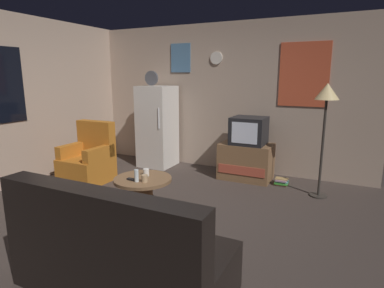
# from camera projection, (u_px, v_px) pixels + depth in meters

# --- Properties ---
(ground_plane) EXTENTS (12.00, 12.00, 0.00)m
(ground_plane) POSITION_uv_depth(u_px,v_px,m) (150.00, 217.00, 3.88)
(ground_plane) COLOR #3D332D
(wall_with_art) EXTENTS (5.20, 0.12, 2.59)m
(wall_with_art) POSITION_uv_depth(u_px,v_px,m) (224.00, 97.00, 5.75)
(wall_with_art) COLOR tan
(wall_with_art) RESTS_ON ground_plane
(wall_left_with_window) EXTENTS (0.12, 5.20, 2.60)m
(wall_left_with_window) POSITION_uv_depth(u_px,v_px,m) (2.00, 102.00, 4.70)
(wall_left_with_window) COLOR tan
(wall_left_with_window) RESTS_ON ground_plane
(fridge) EXTENTS (0.60, 0.62, 1.77)m
(fridge) POSITION_uv_depth(u_px,v_px,m) (157.00, 126.00, 5.99)
(fridge) COLOR silver
(fridge) RESTS_ON ground_plane
(tv_stand) EXTENTS (0.84, 0.53, 0.59)m
(tv_stand) POSITION_uv_depth(u_px,v_px,m) (246.00, 161.00, 5.28)
(tv_stand) COLOR brown
(tv_stand) RESTS_ON ground_plane
(crt_tv) EXTENTS (0.54, 0.51, 0.44)m
(crt_tv) POSITION_uv_depth(u_px,v_px,m) (249.00, 131.00, 5.16)
(crt_tv) COLOR black
(crt_tv) RESTS_ON tv_stand
(standing_lamp) EXTENTS (0.32, 0.32, 1.59)m
(standing_lamp) POSITION_uv_depth(u_px,v_px,m) (326.00, 101.00, 4.28)
(standing_lamp) COLOR #332D28
(standing_lamp) RESTS_ON ground_plane
(coffee_table) EXTENTS (0.72, 0.72, 0.44)m
(coffee_table) POSITION_uv_depth(u_px,v_px,m) (143.00, 194.00, 4.02)
(coffee_table) COLOR brown
(coffee_table) RESTS_ON ground_plane
(wine_glass) EXTENTS (0.05, 0.05, 0.15)m
(wine_glass) POSITION_uv_depth(u_px,v_px,m) (136.00, 176.00, 3.82)
(wine_glass) COLOR silver
(wine_glass) RESTS_ON coffee_table
(mug_ceramic_white) EXTENTS (0.08, 0.08, 0.09)m
(mug_ceramic_white) POSITION_uv_depth(u_px,v_px,m) (146.00, 172.00, 4.06)
(mug_ceramic_white) COLOR silver
(mug_ceramic_white) RESTS_ON coffee_table
(mug_ceramic_tan) EXTENTS (0.08, 0.08, 0.09)m
(mug_ceramic_tan) POSITION_uv_depth(u_px,v_px,m) (145.00, 178.00, 3.81)
(mug_ceramic_tan) COLOR tan
(mug_ceramic_tan) RESTS_ON coffee_table
(remote_control) EXTENTS (0.15, 0.06, 0.02)m
(remote_control) POSITION_uv_depth(u_px,v_px,m) (132.00, 180.00, 3.88)
(remote_control) COLOR black
(remote_control) RESTS_ON coffee_table
(armchair) EXTENTS (0.68, 0.68, 0.96)m
(armchair) POSITION_uv_depth(u_px,v_px,m) (89.00, 161.00, 5.16)
(armchair) COLOR #B2661E
(armchair) RESTS_ON ground_plane
(couch) EXTENTS (1.70, 0.80, 0.92)m
(couch) POSITION_uv_depth(u_px,v_px,m) (119.00, 255.00, 2.50)
(couch) COLOR black
(couch) RESTS_ON ground_plane
(book_stack) EXTENTS (0.20, 0.17, 0.11)m
(book_stack) POSITION_uv_depth(u_px,v_px,m) (282.00, 182.00, 5.00)
(book_stack) COLOR #C3675D
(book_stack) RESTS_ON ground_plane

